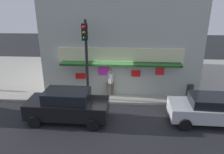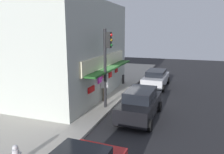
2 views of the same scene
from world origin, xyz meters
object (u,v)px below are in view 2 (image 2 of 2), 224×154
Objects in this scene: trash_can at (122,79)px; parked_car_black at (140,104)px; potted_plant_by_doorway at (110,83)px; traffic_light at (107,58)px; pedestrian at (104,86)px; parked_car_silver at (156,78)px.

parked_car_black reaches higher than trash_can.
traffic_light is at bearing -162.76° from potted_plant_by_doorway.
potted_plant_by_doorway is at bearing 173.42° from trash_can.
traffic_light is 3.44m from parked_car_black.
pedestrian is at bearing -168.72° from potted_plant_by_doorway.
pedestrian is at bearing 28.26° from traffic_light.
potted_plant_by_doorway is (2.78, 0.55, -0.49)m from pedestrian.
parked_car_silver is at bearing -26.91° from pedestrian.
trash_can is 3.15m from parked_car_silver.
parked_car_black is at bearing -155.77° from trash_can.
trash_can is (6.63, 0.99, -2.78)m from traffic_light.
pedestrian is (1.36, 0.73, -2.17)m from traffic_light.
traffic_light is at bearing -171.47° from trash_can.
traffic_light is 5.08m from potted_plant_by_doorway.
pedestrian is at bearing 55.91° from parked_car_black.
traffic_light is 7.72m from parked_car_silver.
parked_car_silver is at bearing -83.64° from trash_can.
trash_can is at bearing -6.58° from potted_plant_by_doorway.
parked_car_black is (-2.05, -3.03, -0.28)m from pedestrian.
parked_car_silver is 1.05× the size of parked_car_black.
parked_car_silver is (0.35, -3.12, 0.24)m from trash_can.
parked_car_silver reaches higher than potted_plant_by_doorway.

